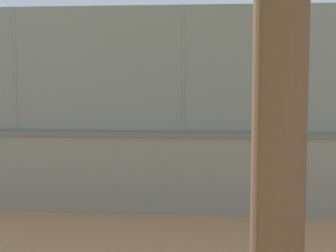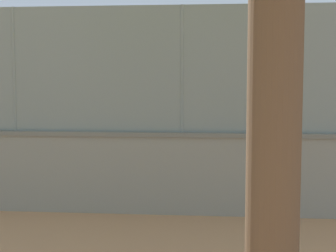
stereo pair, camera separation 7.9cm
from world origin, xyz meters
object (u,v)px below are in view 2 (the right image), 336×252
(player_crossing_court, at_px, (90,133))
(courtside_bench, at_px, (71,171))
(player_foreground_swinging, at_px, (258,127))
(sports_ball, at_px, (65,119))
(player_at_service_line, at_px, (257,120))

(player_crossing_court, xyz_separation_m, courtside_bench, (-0.61, 4.07, -0.44))
(player_crossing_court, relative_size, player_foreground_swinging, 1.06)
(player_crossing_court, relative_size, sports_ball, 12.19)
(player_at_service_line, xyz_separation_m, courtside_bench, (4.75, 8.99, -0.49))
(player_foreground_swinging, relative_size, courtside_bench, 0.91)
(player_crossing_court, bearing_deg, player_foreground_swinging, -149.76)
(player_at_service_line, bearing_deg, sports_ball, 45.88)
(player_at_service_line, relative_size, sports_ball, 12.81)
(player_at_service_line, bearing_deg, player_crossing_court, 42.56)
(player_foreground_swinging, distance_m, player_at_service_line, 1.86)
(player_crossing_court, xyz_separation_m, player_foreground_swinging, (-5.27, -3.07, -0.06))
(player_crossing_court, distance_m, player_at_service_line, 7.28)
(player_at_service_line, height_order, sports_ball, player_at_service_line)
(player_foreground_swinging, bearing_deg, courtside_bench, 56.88)
(player_at_service_line, height_order, courtside_bench, player_at_service_line)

